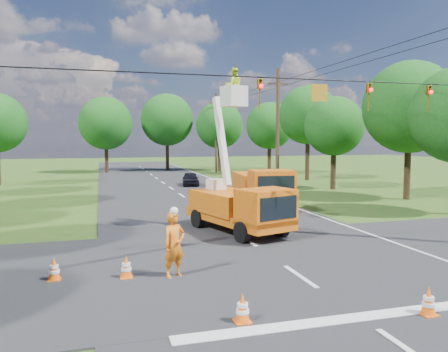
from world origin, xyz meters
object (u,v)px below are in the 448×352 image
object	(u,v)px
traffic_cone_1	(429,301)
tree_far_c	(219,125)
bucket_truck	(239,199)
ground_worker	(174,245)
tree_right_b	(410,107)
tree_right_d	(308,115)
tree_far_a	(106,123)
traffic_cone_3	(263,211)
traffic_cone_4	(126,267)
traffic_cone_5	(54,269)
pole_right_far	(216,132)
traffic_cone_2	(249,223)
traffic_cone_8	(231,208)
tree_right_c	(334,126)
traffic_cone_0	(242,308)
distant_car	(191,179)
pole_right_mid	(278,129)
second_truck	(262,187)
tree_far_b	(167,120)
tree_right_e	(270,126)

from	to	relation	value
traffic_cone_1	tree_far_c	xyz separation A→B (m)	(7.82, 47.49, 5.70)
bucket_truck	tree_far_c	bearing A→B (deg)	59.13
ground_worker	tree_right_b	world-z (taller)	tree_right_b
tree_right_d	tree_far_a	size ratio (longest dim) A/B	1.02
ground_worker	traffic_cone_1	distance (m)	7.10
traffic_cone_3	traffic_cone_4	size ratio (longest dim) A/B	1.00
traffic_cone_1	traffic_cone_5	bearing A→B (deg)	149.51
traffic_cone_1	pole_right_far	bearing A→B (deg)	81.47
traffic_cone_2	tree_right_d	bearing A→B (deg)	57.47
traffic_cone_8	tree_right_c	xyz separation A→B (m)	(11.92, 9.51, 4.95)
traffic_cone_2	traffic_cone_1	bearing A→B (deg)	-85.23
traffic_cone_1	tree_right_b	bearing A→B (deg)	52.70
ground_worker	traffic_cone_1	xyz separation A→B (m)	(5.37, -4.59, -0.66)
traffic_cone_0	traffic_cone_5	size ratio (longest dim) A/B	1.00
tree_right_b	pole_right_far	bearing A→B (deg)	103.07
traffic_cone_1	traffic_cone_0	bearing A→B (deg)	169.46
tree_far_a	traffic_cone_0	bearing A→B (deg)	-87.29
tree_right_c	tree_far_a	size ratio (longest dim) A/B	0.82
tree_right_b	tree_right_c	size ratio (longest dim) A/B	1.23
distant_car	traffic_cone_5	size ratio (longest dim) A/B	5.08
pole_right_mid	tree_right_d	world-z (taller)	pole_right_mid
traffic_cone_8	tree_right_b	size ratio (longest dim) A/B	0.07
tree_far_c	traffic_cone_4	bearing A→B (deg)	-108.94
tree_right_d	tree_far_c	bearing A→B (deg)	109.46
traffic_cone_4	traffic_cone_5	xyz separation A→B (m)	(-2.09, 0.36, 0.00)
traffic_cone_1	tree_right_c	world-z (taller)	tree_right_c
second_truck	ground_worker	xyz separation A→B (m)	(-7.52, -12.18, -0.26)
bucket_truck	second_truck	bearing A→B (deg)	44.46
ground_worker	pole_right_far	distance (m)	42.87
bucket_truck	traffic_cone_4	distance (m)	7.54
pole_right_far	tree_far_b	xyz separation A→B (m)	(-5.50, 5.00, 1.70)
tree_right_e	traffic_cone_1	bearing A→B (deg)	-106.66
second_truck	ground_worker	bearing A→B (deg)	-115.66
ground_worker	pole_right_far	world-z (taller)	pole_right_far
second_truck	traffic_cone_8	distance (m)	3.25
second_truck	ground_worker	world-z (taller)	second_truck
ground_worker	distant_car	size ratio (longest dim) A/B	0.56
traffic_cone_4	traffic_cone_5	distance (m)	2.12
bucket_truck	tree_right_c	world-z (taller)	tree_right_c
second_truck	ground_worker	size ratio (longest dim) A/B	3.34
traffic_cone_2	traffic_cone_5	xyz separation A→B (m)	(-8.02, -5.30, 0.00)
traffic_cone_8	tree_right_d	bearing A→B (deg)	52.33
second_truck	tree_right_b	world-z (taller)	tree_right_b
pole_right_mid	tree_right_d	bearing A→B (deg)	48.01
bucket_truck	traffic_cone_4	bearing A→B (deg)	-152.26
tree_far_a	pole_right_mid	bearing A→B (deg)	-59.59
bucket_truck	second_truck	distance (m)	7.60
traffic_cone_4	traffic_cone_5	size ratio (longest dim) A/B	1.00
distant_car	tree_right_b	xyz separation A→B (m)	(12.89, -13.02, 5.82)
tree_right_c	tree_right_d	xyz separation A→B (m)	(1.60, 8.00, 1.37)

